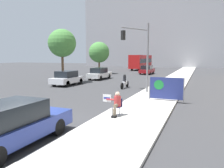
% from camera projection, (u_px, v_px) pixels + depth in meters
% --- Properties ---
extents(ground_plane, '(160.00, 160.00, 0.00)m').
position_uv_depth(ground_plane, '(22.00, 128.00, 9.26)').
color(ground_plane, '#38383A').
extents(sidewalk_curb, '(3.23, 90.00, 0.12)m').
position_uv_depth(sidewalk_curb, '(168.00, 87.00, 21.54)').
color(sidewalk_curb, beige).
rests_on(sidewalk_curb, ground_plane).
extents(building_backdrop_far, '(52.00, 12.00, 24.59)m').
position_uv_depth(building_backdrop_far, '(171.00, 25.00, 65.59)').
color(building_backdrop_far, '#99999E').
rests_on(building_backdrop_far, ground_plane).
extents(seated_protester, '(0.95, 0.77, 1.18)m').
position_uv_depth(seated_protester, '(116.00, 103.00, 10.67)').
color(seated_protester, '#474C56').
rests_on(seated_protester, sidewalk_curb).
extents(protest_banner, '(2.26, 0.06, 1.53)m').
position_uv_depth(protest_banner, '(166.00, 88.00, 14.26)').
color(protest_banner, slate).
rests_on(protest_banner, sidewalk_curb).
extents(traffic_light_pole, '(2.90, 2.67, 5.51)m').
position_uv_depth(traffic_light_pole, '(138.00, 46.00, 18.34)').
color(traffic_light_pole, slate).
rests_on(traffic_light_pole, sidewalk_curb).
extents(parked_car_curbside, '(1.84, 4.50, 1.51)m').
position_uv_depth(parked_car_curbside, '(11.00, 124.00, 7.31)').
color(parked_car_curbside, navy).
rests_on(parked_car_curbside, ground_plane).
extents(car_on_road_nearest, '(1.81, 4.11, 1.51)m').
position_uv_depth(car_on_road_nearest, '(67.00, 78.00, 23.04)').
color(car_on_road_nearest, silver).
rests_on(car_on_road_nearest, ground_plane).
extents(car_on_road_midblock, '(1.72, 4.52, 1.53)m').
position_uv_depth(car_on_road_midblock, '(99.00, 74.00, 29.02)').
color(car_on_road_midblock, white).
rests_on(car_on_road_midblock, ground_plane).
extents(car_on_road_distant, '(1.80, 4.61, 1.47)m').
position_uv_depth(car_on_road_distant, '(147.00, 70.00, 37.64)').
color(car_on_road_distant, maroon).
rests_on(car_on_road_distant, ground_plane).
extents(city_bus_on_road, '(2.48, 11.75, 3.34)m').
position_uv_depth(city_bus_on_road, '(141.00, 61.00, 50.65)').
color(city_bus_on_road, red).
rests_on(city_bus_on_road, ground_plane).
extents(motorcycle_on_road, '(0.28, 2.14, 1.33)m').
position_uv_depth(motorcycle_on_road, '(125.00, 82.00, 20.90)').
color(motorcycle_on_road, silver).
rests_on(motorcycle_on_road, ground_plane).
extents(street_tree_near_curb, '(3.18, 3.18, 6.13)m').
position_uv_depth(street_tree_near_curb, '(62.00, 43.00, 24.91)').
color(street_tree_near_curb, brown).
rests_on(street_tree_near_curb, ground_plane).
extents(street_tree_midblock, '(3.61, 3.61, 5.55)m').
position_uv_depth(street_tree_midblock, '(99.00, 52.00, 38.06)').
color(street_tree_midblock, brown).
rests_on(street_tree_midblock, ground_plane).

